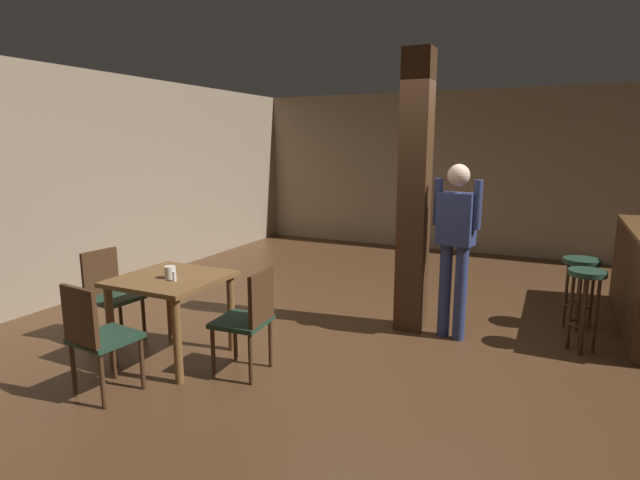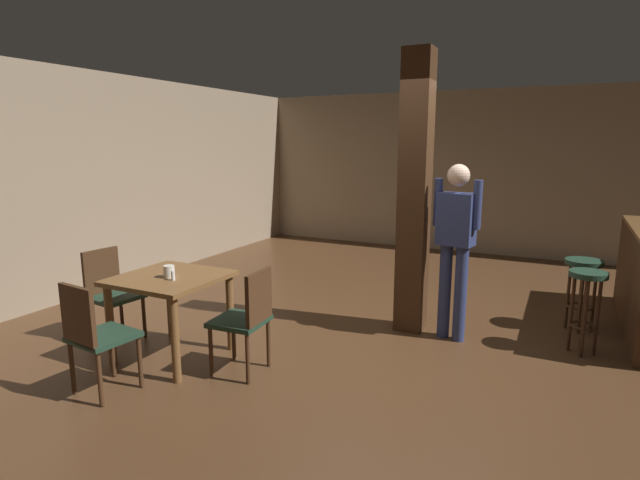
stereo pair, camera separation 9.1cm
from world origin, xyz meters
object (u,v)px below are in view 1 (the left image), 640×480
object	(u,v)px
bar_stool_mid	(581,276)
bar_stool_near	(586,292)
chair_west	(109,291)
salt_shaker	(174,276)
chair_south	(96,334)
dining_table	(172,292)
chair_east	(250,316)
napkin_cup	(170,272)
standing_person	(455,239)

from	to	relation	value
bar_stool_mid	bar_stool_near	bearing A→B (deg)	-88.29
chair_west	salt_shaker	world-z (taller)	chair_west
chair_south	bar_stool_near	distance (m)	4.20
dining_table	chair_west	distance (m)	0.83
dining_table	chair_east	world-z (taller)	chair_east
chair_west	napkin_cup	size ratio (longest dim) A/B	8.34
chair_south	napkin_cup	bearing A→B (deg)	85.53
chair_south	chair_east	bearing A→B (deg)	45.25
bar_stool_near	bar_stool_mid	distance (m)	0.63
chair_west	salt_shaker	size ratio (longest dim) A/B	10.63
dining_table	bar_stool_mid	distance (m)	4.07
chair_east	bar_stool_near	xyz separation A→B (m)	(2.53, 1.71, 0.07)
bar_stool_near	dining_table	bearing A→B (deg)	-152.35
chair_west	chair_east	xyz separation A→B (m)	(1.61, -0.01, 0.00)
dining_table	napkin_cup	xyz separation A→B (m)	(0.03, -0.04, 0.19)
chair_west	bar_stool_mid	distance (m)	4.73
salt_shaker	standing_person	bearing A→B (deg)	39.09
chair_east	chair_south	distance (m)	1.16
bar_stool_near	bar_stool_mid	bearing A→B (deg)	91.71
chair_east	napkin_cup	distance (m)	0.82
bar_stool_near	bar_stool_mid	xyz separation A→B (m)	(-0.02, 0.63, -0.01)
dining_table	bar_stool_mid	size ratio (longest dim) A/B	1.17
salt_shaker	bar_stool_mid	bearing A→B (deg)	37.90
bar_stool_near	chair_west	bearing A→B (deg)	-157.68
salt_shaker	chair_south	bearing A→B (deg)	-102.50
chair_south	dining_table	bearing A→B (deg)	88.25
salt_shaker	standing_person	size ratio (longest dim) A/B	0.05
chair_east	napkin_cup	world-z (taller)	chair_east
chair_west	bar_stool_mid	bearing A→B (deg)	29.47
standing_person	chair_south	bearing A→B (deg)	-132.94
bar_stool_near	bar_stool_mid	size ratio (longest dim) A/B	1.04
chair_east	napkin_cup	xyz separation A→B (m)	(-0.76, -0.07, 0.31)
dining_table	standing_person	size ratio (longest dim) A/B	0.51
salt_shaker	bar_stool_mid	size ratio (longest dim) A/B	0.11
salt_shaker	standing_person	world-z (taller)	standing_person
chair_west	chair_east	bearing A→B (deg)	-0.48
chair_west	standing_person	bearing A→B (deg)	26.87
napkin_cup	salt_shaker	bearing A→B (deg)	-30.32
dining_table	napkin_cup	world-z (taller)	napkin_cup
napkin_cup	standing_person	xyz separation A→B (m)	(2.13, 1.59, 0.19)
chair_south	standing_person	distance (m)	3.25
chair_south	salt_shaker	distance (m)	0.77
chair_west	chair_south	xyz separation A→B (m)	(0.79, -0.84, 0.00)
dining_table	chair_west	size ratio (longest dim) A/B	0.98
dining_table	standing_person	xyz separation A→B (m)	(2.16, 1.55, 0.38)
chair_south	bar_stool_near	bearing A→B (deg)	37.19
dining_table	salt_shaker	xyz separation A→B (m)	(0.13, -0.10, 0.18)
napkin_cup	bar_stool_mid	size ratio (longest dim) A/B	0.14
salt_shaker	bar_stool_near	distance (m)	3.69
napkin_cup	bar_stool_mid	world-z (taller)	napkin_cup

